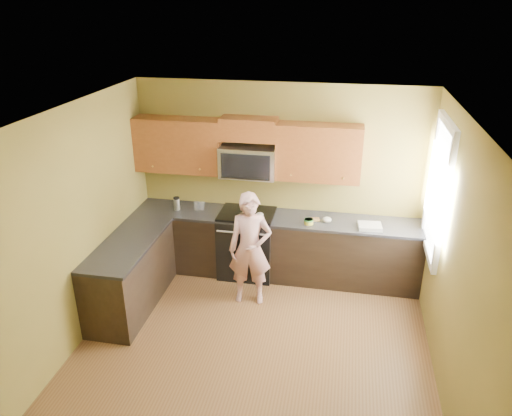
% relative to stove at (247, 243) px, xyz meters
% --- Properties ---
extents(floor, '(4.00, 4.00, 0.00)m').
position_rel_stove_xyz_m(floor, '(0.40, -1.68, -0.47)').
color(floor, brown).
rests_on(floor, ground).
extents(ceiling, '(4.00, 4.00, 0.00)m').
position_rel_stove_xyz_m(ceiling, '(0.40, -1.68, 2.23)').
color(ceiling, white).
rests_on(ceiling, ground).
extents(wall_back, '(4.00, 0.00, 4.00)m').
position_rel_stove_xyz_m(wall_back, '(0.40, 0.32, 0.88)').
color(wall_back, brown).
rests_on(wall_back, ground).
extents(wall_front, '(4.00, 0.00, 4.00)m').
position_rel_stove_xyz_m(wall_front, '(0.40, -3.67, 0.88)').
color(wall_front, brown).
rests_on(wall_front, ground).
extents(wall_left, '(0.00, 4.00, 4.00)m').
position_rel_stove_xyz_m(wall_left, '(-1.60, -1.68, 0.88)').
color(wall_left, brown).
rests_on(wall_left, ground).
extents(wall_right, '(0.00, 4.00, 4.00)m').
position_rel_stove_xyz_m(wall_right, '(2.40, -1.68, 0.88)').
color(wall_right, brown).
rests_on(wall_right, ground).
extents(cabinet_back_run, '(4.00, 0.60, 0.88)m').
position_rel_stove_xyz_m(cabinet_back_run, '(0.40, 0.02, -0.03)').
color(cabinet_back_run, black).
rests_on(cabinet_back_run, floor).
extents(cabinet_left_run, '(0.60, 1.60, 0.88)m').
position_rel_stove_xyz_m(cabinet_left_run, '(-1.30, -1.08, -0.03)').
color(cabinet_left_run, black).
rests_on(cabinet_left_run, floor).
extents(countertop_back, '(4.00, 0.62, 0.04)m').
position_rel_stove_xyz_m(countertop_back, '(0.40, 0.01, 0.43)').
color(countertop_back, black).
rests_on(countertop_back, cabinet_back_run).
extents(countertop_left, '(0.62, 1.60, 0.04)m').
position_rel_stove_xyz_m(countertop_left, '(-1.29, -1.08, 0.43)').
color(countertop_left, black).
rests_on(countertop_left, cabinet_left_run).
extents(stove, '(0.76, 0.65, 0.95)m').
position_rel_stove_xyz_m(stove, '(0.00, 0.00, 0.00)').
color(stove, black).
rests_on(stove, floor).
extents(microwave, '(0.76, 0.40, 0.42)m').
position_rel_stove_xyz_m(microwave, '(0.00, 0.12, 0.97)').
color(microwave, silver).
rests_on(microwave, wall_back).
extents(upper_cab_left, '(1.22, 0.33, 0.75)m').
position_rel_stove_xyz_m(upper_cab_left, '(-0.99, 0.16, 0.97)').
color(upper_cab_left, brown).
rests_on(upper_cab_left, wall_back).
extents(upper_cab_right, '(1.12, 0.33, 0.75)m').
position_rel_stove_xyz_m(upper_cab_right, '(0.94, 0.16, 0.97)').
color(upper_cab_right, brown).
rests_on(upper_cab_right, wall_back).
extents(upper_cab_over_mw, '(0.76, 0.33, 0.30)m').
position_rel_stove_xyz_m(upper_cab_over_mw, '(0.00, 0.16, 1.62)').
color(upper_cab_over_mw, brown).
rests_on(upper_cab_over_mw, wall_back).
extents(window, '(0.06, 1.06, 1.66)m').
position_rel_stove_xyz_m(window, '(2.38, -0.48, 1.17)').
color(window, white).
rests_on(window, wall_right).
extents(woman, '(0.59, 0.42, 1.51)m').
position_rel_stove_xyz_m(woman, '(0.18, -0.68, 0.28)').
color(woman, '#D36971').
rests_on(woman, floor).
extents(frying_pan, '(0.30, 0.47, 0.06)m').
position_rel_stove_xyz_m(frying_pan, '(0.06, -0.26, 0.47)').
color(frying_pan, black).
rests_on(frying_pan, stove).
extents(butter_tub, '(0.13, 0.13, 0.09)m').
position_rel_stove_xyz_m(butter_tub, '(0.87, -0.14, 0.45)').
color(butter_tub, yellow).
rests_on(butter_tub, countertop_back).
extents(toast_slice, '(0.13, 0.13, 0.01)m').
position_rel_stove_xyz_m(toast_slice, '(0.95, 0.01, 0.45)').
color(toast_slice, '#B27F47').
rests_on(toast_slice, countertop_back).
extents(napkin_a, '(0.11, 0.12, 0.06)m').
position_rel_stove_xyz_m(napkin_a, '(0.19, -0.04, 0.48)').
color(napkin_a, silver).
rests_on(napkin_a, countertop_back).
extents(napkin_b, '(0.13, 0.14, 0.07)m').
position_rel_stove_xyz_m(napkin_b, '(1.11, -0.03, 0.48)').
color(napkin_b, silver).
rests_on(napkin_b, countertop_back).
extents(dish_towel, '(0.32, 0.26, 0.05)m').
position_rel_stove_xyz_m(dish_towel, '(1.67, -0.11, 0.47)').
color(dish_towel, silver).
rests_on(dish_towel, countertop_back).
extents(travel_mug, '(0.09, 0.09, 0.19)m').
position_rel_stove_xyz_m(travel_mug, '(-1.02, -0.01, 0.45)').
color(travel_mug, silver).
rests_on(travel_mug, countertop_back).
extents(glass_a, '(0.07, 0.07, 0.12)m').
position_rel_stove_xyz_m(glass_a, '(-0.67, 0.05, 0.51)').
color(glass_a, silver).
rests_on(glass_a, countertop_back).
extents(glass_b, '(0.08, 0.08, 0.12)m').
position_rel_stove_xyz_m(glass_b, '(-0.74, 0.04, 0.51)').
color(glass_b, silver).
rests_on(glass_b, countertop_back).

